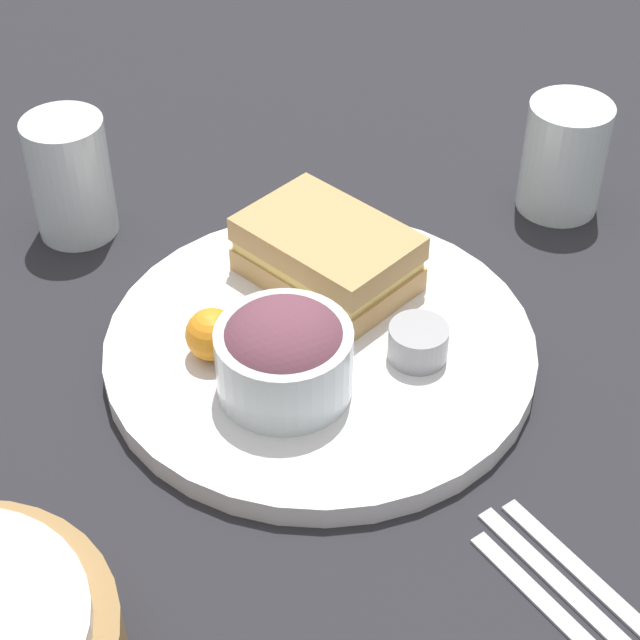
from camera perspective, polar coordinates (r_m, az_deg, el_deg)
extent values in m
plane|color=#232328|center=(0.85, 0.00, -2.00)|extent=(4.00, 4.00, 0.00)
cylinder|color=silver|center=(0.84, 0.00, -1.52)|extent=(0.34, 0.34, 0.02)
cube|color=tan|center=(0.89, 0.38, 2.73)|extent=(0.16, 0.14, 0.02)
cube|color=#E5C666|center=(0.88, 0.39, 3.54)|extent=(0.16, 0.13, 0.01)
cube|color=tan|center=(0.87, 0.39, 4.36)|extent=(0.16, 0.14, 0.02)
cylinder|color=silver|center=(0.78, -1.92, -2.20)|extent=(0.10, 0.10, 0.05)
ellipsoid|color=brown|center=(0.77, -1.95, -1.33)|extent=(0.09, 0.09, 0.06)
cylinder|color=#99999E|center=(0.82, 5.25, -1.20)|extent=(0.05, 0.05, 0.03)
sphere|color=orange|center=(0.81, -5.79, -0.77)|extent=(0.04, 0.04, 0.04)
cylinder|color=silver|center=(0.98, -13.16, 7.42)|extent=(0.07, 0.07, 0.11)
cube|color=#B2B2B7|center=(0.73, 14.56, -13.53)|extent=(0.16, 0.05, 0.01)
cube|color=#B2B2B7|center=(0.72, 13.56, -14.28)|extent=(0.17, 0.05, 0.01)
cube|color=#B2B2B7|center=(0.71, 12.52, -15.04)|extent=(0.15, 0.04, 0.01)
cylinder|color=silver|center=(1.01, 12.88, 8.47)|extent=(0.08, 0.08, 0.11)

